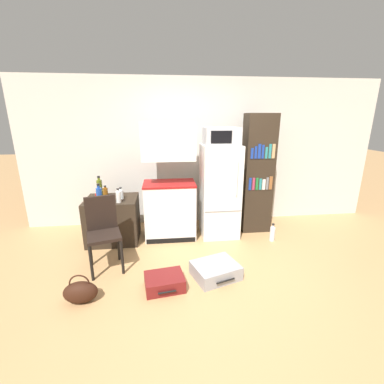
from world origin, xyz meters
TOP-DOWN VIEW (x-y plane):
  - ground_plane at (0.00, 0.00)m, footprint 24.00×24.00m
  - wall_back at (0.20, 2.00)m, footprint 6.40×0.10m
  - side_table at (-1.37, 1.28)m, footprint 0.79×0.64m
  - kitchen_hutch at (-0.46, 1.33)m, footprint 0.82×0.55m
  - refrigerator at (0.36, 1.32)m, footprint 0.60×0.59m
  - microwave at (0.36, 1.31)m, footprint 0.54×0.44m
  - bookshelf at (1.02, 1.44)m, footprint 0.49×0.34m
  - bottle_ketchup_red at (-1.54, 1.17)m, footprint 0.07×0.07m
  - bottle_blue_soda at (-1.48, 1.04)m, footprint 0.08×0.08m
  - bottle_milk_white at (-1.22, 1.07)m, footprint 0.07×0.07m
  - bottle_olive_oil at (-1.59, 1.52)m, footprint 0.08×0.08m
  - bottle_clear_short at (-1.21, 1.25)m, footprint 0.08×0.08m
  - bottle_amber_beer at (-1.48, 1.42)m, footprint 0.08×0.08m
  - chair at (-1.35, 0.51)m, footprint 0.50×0.50m
  - suitcase_large_flat at (-0.58, -0.05)m, footprint 0.49×0.41m
  - suitcase_small_flat at (0.06, 0.10)m, footprint 0.65×0.58m
  - handbag at (-1.47, -0.19)m, footprint 0.36×0.20m
  - water_bottle_front at (1.16, 0.96)m, footprint 0.08×0.08m

SIDE VIEW (x-z plane):
  - ground_plane at x=0.00m, z-range 0.00..0.00m
  - suitcase_large_flat at x=-0.58m, z-range 0.00..0.16m
  - suitcase_small_flat at x=0.06m, z-range 0.00..0.17m
  - water_bottle_front at x=1.16m, z-range -0.02..0.27m
  - handbag at x=-1.47m, z-range -0.04..0.29m
  - side_table at x=-1.37m, z-range 0.00..0.70m
  - chair at x=-1.35m, z-range 0.09..1.05m
  - refrigerator at x=0.36m, z-range 0.00..1.51m
  - bottle_ketchup_red at x=-1.54m, z-range 0.69..0.85m
  - bottle_amber_beer at x=-1.48m, z-range 0.69..0.86m
  - bottle_clear_short at x=-1.21m, z-range 0.69..0.87m
  - bottle_milk_white at x=-1.22m, z-range 0.69..0.90m
  - bottle_blue_soda at x=-1.48m, z-range 0.68..0.98m
  - bottle_olive_oil at x=-1.59m, z-range 0.68..0.99m
  - kitchen_hutch at x=-0.46m, z-range -0.09..1.77m
  - bookshelf at x=1.02m, z-range 0.00..1.98m
  - wall_back at x=0.20m, z-range 0.00..2.58m
  - microwave at x=0.36m, z-range 1.51..1.77m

